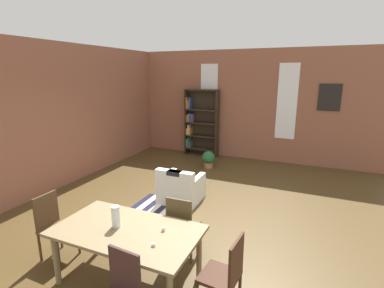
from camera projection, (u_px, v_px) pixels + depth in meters
The scene contains 17 objects.
ground_plane at pixel (184, 225), 5.01m from camera, with size 11.56×11.56×0.00m, color #4D3A1D.
back_wall_brick at pixel (246, 105), 8.62m from camera, with size 7.75×0.12×3.29m, color #925741.
left_wall_brick at pixel (35, 120), 5.93m from camera, with size 0.12×9.89×3.29m, color #925741.
window_pane_0 at pixel (209, 99), 8.97m from camera, with size 0.55×0.02×2.14m, color white.
window_pane_1 at pixel (287, 102), 8.06m from camera, with size 0.55×0.02×2.14m, color white.
dining_table at pixel (127, 235), 3.51m from camera, with size 1.81×1.00×0.74m.
vase_on_table at pixel (116, 217), 3.52m from camera, with size 0.11×0.11×0.28m, color silver.
tealight_candle_0 at pixel (154, 245), 3.15m from camera, with size 0.04×0.04×0.04m, color silver.
tealight_candle_1 at pixel (163, 229), 3.45m from camera, with size 0.04×0.04×0.05m, color silver.
dining_chair_head_left at pixel (53, 224), 4.04m from camera, with size 0.40×0.40×0.95m.
dining_chair_far_right at pixel (182, 224), 4.04m from camera, with size 0.41×0.41×0.95m.
dining_chair_head_right at pixel (226, 273), 3.05m from camera, with size 0.44×0.44×0.95m.
bookshelf_tall at pixel (200, 122), 9.09m from camera, with size 1.08×0.31×2.11m.
armchair_white at pixel (181, 188), 5.89m from camera, with size 0.80×0.81×0.75m.
potted_plant_by_shelf at pixel (208, 159), 8.01m from camera, with size 0.36×0.36×0.47m.
striped_rug at pixel (162, 208), 5.62m from camera, with size 1.18×1.02×0.01m.
framed_picture at pixel (330, 97), 7.60m from camera, with size 0.56×0.03×0.72m, color black.
Camera 1 is at (1.92, -4.08, 2.61)m, focal length 26.55 mm.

